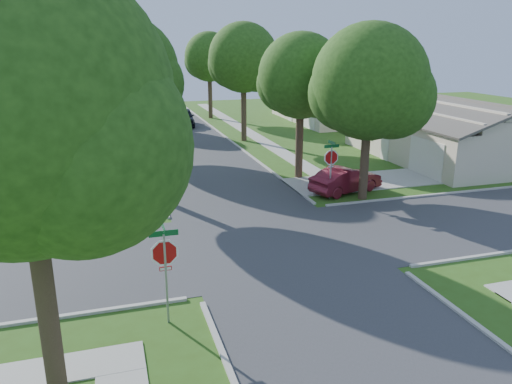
{
  "coord_description": "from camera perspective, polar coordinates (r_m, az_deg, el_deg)",
  "views": [
    {
      "loc": [
        -5.96,
        -17.47,
        7.7
      ],
      "look_at": [
        -0.1,
        1.83,
        1.6
      ],
      "focal_mm": 35.0,
      "sensor_mm": 36.0,
      "label": 1
    }
  ],
  "objects": [
    {
      "name": "ground",
      "position": [
        20.0,
        1.81,
        -5.83
      ],
      "size": [
        100.0,
        100.0,
        0.0
      ],
      "primitive_type": "plane",
      "color": "#315316",
      "rests_on": "ground"
    },
    {
      "name": "tree_w_far",
      "position": [
        51.53,
        -15.89,
        13.77
      ],
      "size": [
        4.76,
        4.6,
        8.04
      ],
      "color": "#38281C",
      "rests_on": "ground"
    },
    {
      "name": "driveway",
      "position": [
        29.23,
        12.09,
        1.23
      ],
      "size": [
        8.8,
        3.6,
        0.05
      ],
      "primitive_type": "cube",
      "color": "#9E9B91",
      "rests_on": "ground"
    },
    {
      "name": "car_curb_east",
      "position": [
        48.28,
        -8.28,
        8.47
      ],
      "size": [
        2.5,
        5.02,
        1.64
      ],
      "primitive_type": "imported",
      "rotation": [
        0.0,
        0.0,
        -0.12
      ],
      "color": "black",
      "rests_on": "ground"
    },
    {
      "name": "car_curb_west",
      "position": [
        57.27,
        -12.16,
        9.39
      ],
      "size": [
        1.88,
        4.52,
        1.31
      ],
      "primitive_type": "imported",
      "rotation": [
        0.0,
        0.0,
        3.15
      ],
      "color": "black",
      "rests_on": "ground"
    },
    {
      "name": "tree_e_mid",
      "position": [
        39.96,
        -1.37,
        14.75
      ],
      "size": [
        5.59,
        5.4,
        9.21
      ],
      "color": "#38281C",
      "rests_on": "ground"
    },
    {
      "name": "tree_e_far",
      "position": [
        52.6,
        -5.31,
        14.88
      ],
      "size": [
        5.17,
        5.0,
        8.72
      ],
      "color": "#38281C",
      "rests_on": "ground"
    },
    {
      "name": "sidewalk_ne",
      "position": [
        45.76,
        -1.38,
        7.16
      ],
      "size": [
        1.2,
        40.0,
        0.04
      ],
      "primitive_type": "cube",
      "color": "#9E9B91",
      "rests_on": "ground"
    },
    {
      "name": "stop_sign_sw",
      "position": [
        14.02,
        -10.37,
        -7.31
      ],
      "size": [
        1.05,
        0.8,
        2.98
      ],
      "color": "gray",
      "rests_on": "ground"
    },
    {
      "name": "car_driveway",
      "position": [
        26.83,
        10.24,
        1.38
      ],
      "size": [
        4.35,
        2.64,
        1.35
      ],
      "primitive_type": "imported",
      "rotation": [
        0.0,
        0.0,
        1.89
      ],
      "color": "maroon",
      "rests_on": "ground"
    },
    {
      "name": "tree_w_mid",
      "position": [
        38.51,
        -15.42,
        14.45
      ],
      "size": [
        5.8,
        5.6,
        9.56
      ],
      "color": "#38281C",
      "rests_on": "ground"
    },
    {
      "name": "tree_ne_corner",
      "position": [
        25.02,
        12.94,
        11.58
      ],
      "size": [
        5.8,
        5.6,
        8.66
      ],
      "color": "#38281C",
      "rests_on": "ground"
    },
    {
      "name": "sidewalk_nw",
      "position": [
        44.14,
        -16.91,
        6.08
      ],
      "size": [
        1.2,
        40.0,
        0.04
      ],
      "primitive_type": "cube",
      "color": "#9E9B91",
      "rests_on": "ground"
    },
    {
      "name": "house_ne_far",
      "position": [
        51.76,
        8.46,
        9.79
      ],
      "size": [
        8.42,
        13.6,
        4.23
      ],
      "color": "beige",
      "rests_on": "ground"
    },
    {
      "name": "house_ne_near",
      "position": [
        36.47,
        20.55,
        6.0
      ],
      "size": [
        8.42,
        13.6,
        4.23
      ],
      "color": "beige",
      "rests_on": "ground"
    },
    {
      "name": "tree_e_near",
      "position": [
        28.63,
        5.25,
        12.64
      ],
      "size": [
        4.97,
        4.8,
        8.28
      ],
      "color": "#38281C",
      "rests_on": "ground"
    },
    {
      "name": "stop_sign_ne",
      "position": [
        25.24,
        8.58,
        3.66
      ],
      "size": [
        1.05,
        0.8,
        2.98
      ],
      "color": "gray",
      "rests_on": "ground"
    },
    {
      "name": "tree_w_near",
      "position": [
        26.55,
        -14.39,
        12.9
      ],
      "size": [
        5.38,
        5.2,
        8.97
      ],
      "color": "#38281C",
      "rests_on": "ground"
    },
    {
      "name": "road_ns",
      "position": [
        19.99,
        1.81,
        -5.81
      ],
      "size": [
        7.0,
        100.0,
        0.02
      ],
      "primitive_type": "cube",
      "color": "#333335",
      "rests_on": "ground"
    },
    {
      "name": "tree_sw_corner",
      "position": [
        10.67,
        -24.9,
        7.55
      ],
      "size": [
        6.21,
        6.0,
        9.55
      ],
      "color": "#38281C",
      "rests_on": "ground"
    }
  ]
}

